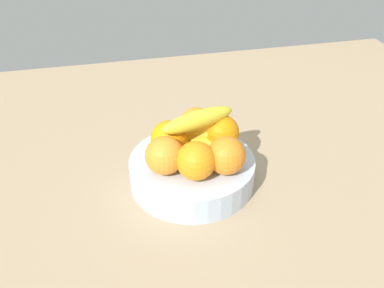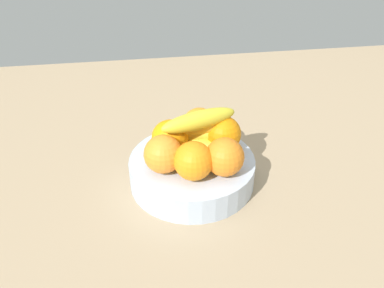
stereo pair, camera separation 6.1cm
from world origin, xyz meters
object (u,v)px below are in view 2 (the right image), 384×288
(fruit_bowl, at_px, (192,170))
(orange_top_stack, at_px, (163,154))
(orange_center, at_px, (223,134))
(orange_front_left, at_px, (193,161))
(orange_back_left, at_px, (200,125))
(orange_back_right, at_px, (170,138))
(orange_front_right, at_px, (225,157))
(banana_bunch, at_px, (198,130))

(fruit_bowl, height_order, orange_top_stack, orange_top_stack)
(orange_center, bearing_deg, orange_front_left, 48.59)
(orange_back_left, bearing_deg, orange_center, 135.24)
(orange_front_left, height_order, orange_back_right, same)
(orange_front_right, bearing_deg, orange_back_left, -77.21)
(orange_front_left, relative_size, orange_front_right, 1.00)
(orange_front_right, relative_size, orange_top_stack, 1.00)
(orange_front_left, relative_size, orange_top_stack, 1.00)
(orange_back_left, height_order, orange_back_right, same)
(orange_front_right, bearing_deg, orange_top_stack, -12.95)
(orange_front_left, bearing_deg, banana_bunch, -104.30)
(orange_center, bearing_deg, orange_back_left, -44.76)
(orange_back_left, height_order, orange_top_stack, same)
(fruit_bowl, height_order, orange_back_right, orange_back_right)
(orange_front_right, relative_size, banana_bunch, 0.46)
(fruit_bowl, height_order, banana_bunch, banana_bunch)
(orange_back_right, distance_m, banana_bunch, 0.06)
(fruit_bowl, xyz_separation_m, banana_bunch, (-0.02, -0.03, 0.08))
(orange_center, height_order, orange_top_stack, same)
(orange_front_left, distance_m, orange_back_left, 0.14)
(orange_center, relative_size, banana_bunch, 0.46)
(orange_center, bearing_deg, orange_back_right, -0.42)
(orange_top_stack, bearing_deg, orange_back_right, -109.05)
(orange_front_left, xyz_separation_m, banana_bunch, (-0.02, -0.09, 0.01))
(orange_front_left, xyz_separation_m, orange_back_left, (-0.03, -0.13, 0.00))
(orange_center, height_order, banana_bunch, banana_bunch)
(orange_front_left, xyz_separation_m, orange_center, (-0.08, -0.09, 0.00))
(fruit_bowl, distance_m, orange_back_right, 0.09)
(orange_front_left, xyz_separation_m, orange_top_stack, (0.06, -0.03, 0.00))
(orange_back_right, relative_size, banana_bunch, 0.46)
(orange_front_left, height_order, banana_bunch, banana_bunch)
(orange_front_right, relative_size, orange_back_left, 1.00)
(orange_front_right, height_order, banana_bunch, banana_bunch)
(orange_back_left, distance_m, banana_bunch, 0.05)
(orange_center, relative_size, orange_top_stack, 1.00)
(orange_front_left, relative_size, banana_bunch, 0.46)
(banana_bunch, bearing_deg, orange_center, 178.59)
(fruit_bowl, xyz_separation_m, orange_front_right, (-0.06, 0.06, 0.07))
(fruit_bowl, relative_size, banana_bunch, 1.55)
(orange_front_left, height_order, orange_front_right, same)
(orange_front_right, bearing_deg, banana_bunch, -64.60)
(fruit_bowl, distance_m, orange_back_left, 0.10)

